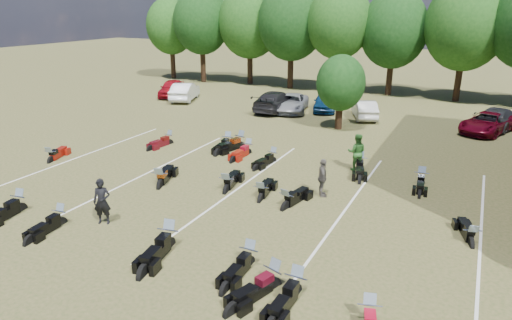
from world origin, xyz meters
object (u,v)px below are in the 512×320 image
Objects in this scene: person_black at (102,202)px; motorcycle_0 at (21,211)px; car_0 at (172,88)px; person_grey at (323,178)px; motorcycle_3 at (249,265)px; motorcycle_7 at (51,162)px; motorcycle_14 at (169,144)px; person_green at (357,152)px; car_4 at (325,102)px.

motorcycle_0 is (-3.84, -0.70, -0.89)m from person_black.
motorcycle_0 is (9.22, -22.89, -0.75)m from car_0.
person_black reaches higher than person_grey.
motorcycle_3 is 1.02× the size of motorcycle_7.
motorcycle_0 is 6.26m from motorcycle_7.
person_grey is 11.32m from motorcycle_14.
person_green is 0.87× the size of motorcycle_3.
motorcycle_14 is (3.64, 5.47, 0.00)m from motorcycle_7.
motorcycle_14 is at bearing -11.13° from person_green.
car_4 is 23.38m from motorcycle_3.
person_black is 9.05m from person_grey.
motorcycle_0 reaches higher than motorcycle_3.
motorcycle_0 is at bearing -80.37° from motorcycle_14.
motorcycle_7 is at bearing 119.08° from motorcycle_0.
motorcycle_14 is at bearing -142.73° from motorcycle_7.
car_0 is 25.74m from person_black.
person_black is 0.83× the size of motorcycle_3.
person_black is 0.84× the size of motorcycle_7.
person_grey is at bearing -9.90° from motorcycle_14.
person_grey is at bearing -87.47° from car_4.
car_0 is 2.47× the size of person_black.
motorcycle_14 is at bearing 86.70° from person_black.
car_0 is 2.10× the size of motorcycle_14.
motorcycle_3 reaches higher than motorcycle_7.
person_green is at bearing -52.36° from car_0.
motorcycle_3 is (19.38, -22.42, -0.75)m from car_0.
motorcycle_0 is (-10.92, -10.81, -0.95)m from person_green.
motorcycle_3 is at bearing -7.12° from motorcycle_0.
car_0 reaches higher than motorcycle_3.
motorcycle_3 is at bearing -70.57° from car_0.
car_4 reaches higher than motorcycle_14.
motorcycle_3 is 1.03× the size of motorcycle_14.
motorcycle_0 reaches higher than motorcycle_7.
person_grey is 0.74× the size of motorcycle_0.
person_green is (5.72, -12.49, 0.24)m from car_4.
person_green is at bearing -177.29° from motorcycle_7.
person_black reaches higher than motorcycle_0.
person_black reaches higher than car_0.
motorcycle_14 is at bearing 135.77° from motorcycle_3.
person_black is 0.95× the size of person_green.
motorcycle_3 is (10.16, 0.46, 0.00)m from motorcycle_0.
car_4 is 14.08m from motorcycle_14.
person_green is at bearing 35.00° from motorcycle_0.
person_grey reaches higher than motorcycle_14.
motorcycle_7 reaches higher than motorcycle_14.
person_green reaches higher than person_black.
car_0 is at bearing 94.06° from person_black.
person_grey is (6.62, 6.17, -0.04)m from person_black.
car_4 is 1.98× the size of motorcycle_14.
person_green is 15.39m from motorcycle_0.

